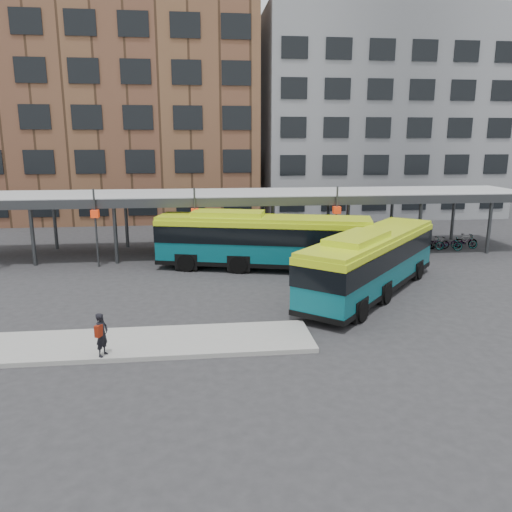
# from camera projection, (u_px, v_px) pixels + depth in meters

# --- Properties ---
(ground) EXTENTS (120.00, 120.00, 0.00)m
(ground) POSITION_uv_depth(u_px,v_px,m) (263.00, 314.00, 22.48)
(ground) COLOR #28282B
(ground) RESTS_ON ground
(boarding_island) EXTENTS (14.00, 3.00, 0.18)m
(boarding_island) POSITION_uv_depth(u_px,v_px,m) (130.00, 343.00, 18.95)
(boarding_island) COLOR gray
(boarding_island) RESTS_ON ground
(canopy) EXTENTS (40.00, 6.53, 4.80)m
(canopy) POSITION_uv_depth(u_px,v_px,m) (238.00, 196.00, 34.05)
(canopy) COLOR #999B9E
(canopy) RESTS_ON ground
(building_brick) EXTENTS (26.00, 14.00, 22.00)m
(building_brick) POSITION_uv_depth(u_px,v_px,m) (123.00, 106.00, 49.86)
(building_brick) COLOR brown
(building_brick) RESTS_ON ground
(building_grey) EXTENTS (24.00, 14.00, 20.00)m
(building_grey) POSITION_uv_depth(u_px,v_px,m) (374.00, 118.00, 52.99)
(building_grey) COLOR slate
(building_grey) RESTS_ON ground
(bus_front) EXTENTS (9.87, 10.88, 3.35)m
(bus_front) POSITION_uv_depth(u_px,v_px,m) (372.00, 260.00, 25.11)
(bus_front) COLOR #08525D
(bus_front) RESTS_ON ground
(bus_rear) EXTENTS (12.98, 5.86, 3.51)m
(bus_rear) POSITION_uv_depth(u_px,v_px,m) (262.00, 239.00, 29.95)
(bus_rear) COLOR #08525D
(bus_rear) RESTS_ON ground
(pedestrian) EXTENTS (0.57, 0.67, 1.57)m
(pedestrian) POSITION_uv_depth(u_px,v_px,m) (102.00, 334.00, 17.49)
(pedestrian) COLOR black
(pedestrian) RESTS_ON boarding_island
(bike_rack) EXTENTS (7.30, 1.70, 1.04)m
(bike_rack) POSITION_uv_depth(u_px,v_px,m) (433.00, 243.00, 35.67)
(bike_rack) COLOR slate
(bike_rack) RESTS_ON ground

